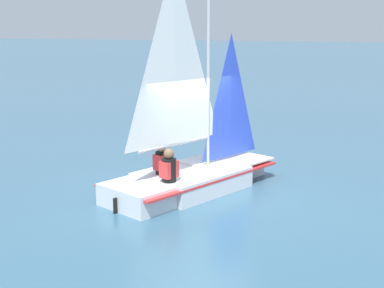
% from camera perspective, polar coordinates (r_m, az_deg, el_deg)
% --- Properties ---
extents(ground_plane, '(260.00, 260.00, 0.00)m').
position_cam_1_polar(ground_plane, '(12.19, 0.00, -4.88)').
color(ground_plane, '#38607A').
extents(sailboat_main, '(2.96, 4.52, 5.14)m').
position_cam_1_polar(sailboat_main, '(11.99, -0.13, -1.95)').
color(sailboat_main, silver).
rests_on(sailboat_main, ground_plane).
extents(sailor_helm, '(0.38, 0.41, 1.16)m').
position_cam_1_polar(sailor_helm, '(11.75, -3.18, -2.41)').
color(sailor_helm, black).
rests_on(sailor_helm, ground_plane).
extents(sailor_crew, '(0.38, 0.41, 1.16)m').
position_cam_1_polar(sailor_crew, '(11.14, -2.46, -3.24)').
color(sailor_crew, black).
rests_on(sailor_crew, ground_plane).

